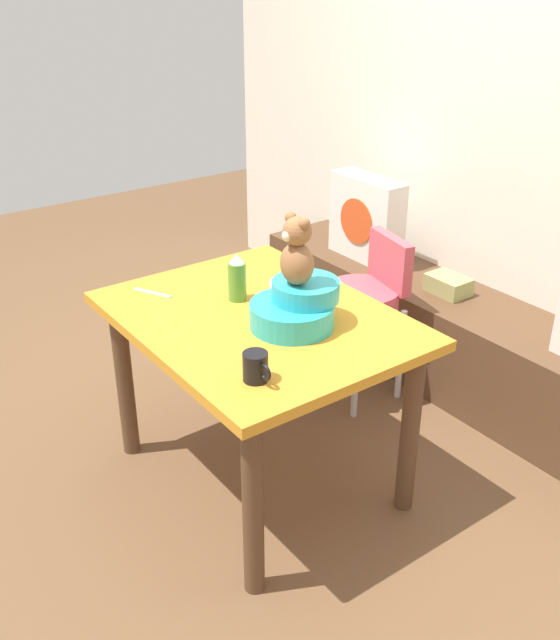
# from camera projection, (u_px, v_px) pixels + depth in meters

# --- Properties ---
(ground_plane) EXTENTS (8.00, 8.00, 0.00)m
(ground_plane) POSITION_uv_depth(u_px,v_px,m) (260.00, 476.00, 2.99)
(ground_plane) COLOR brown
(back_wall) EXTENTS (4.40, 0.10, 2.60)m
(back_wall) POSITION_uv_depth(u_px,v_px,m) (532.00, 113.00, 3.16)
(back_wall) COLOR silver
(back_wall) RESTS_ON ground_plane
(window_bench) EXTENTS (2.60, 0.44, 0.46)m
(window_bench) POSITION_uv_depth(u_px,v_px,m) (462.00, 345.00, 3.51)
(window_bench) COLOR brown
(window_bench) RESTS_ON ground_plane
(pillow_floral_left) EXTENTS (0.44, 0.15, 0.44)m
(pillow_floral_left) POSITION_uv_depth(u_px,v_px,m) (367.00, 219.00, 3.80)
(pillow_floral_left) COLOR white
(pillow_floral_left) RESTS_ON window_bench
(book_stack) EXTENTS (0.20, 0.14, 0.09)m
(book_stack) POSITION_uv_depth(u_px,v_px,m) (448.00, 285.00, 3.48)
(book_stack) COLOR #9CA460
(book_stack) RESTS_ON window_bench
(dining_table) EXTENTS (1.12, 0.88, 0.74)m
(dining_table) POSITION_uv_depth(u_px,v_px,m) (258.00, 343.00, 2.70)
(dining_table) COLOR orange
(dining_table) RESTS_ON ground_plane
(highchair) EXTENTS (0.39, 0.50, 0.79)m
(highchair) POSITION_uv_depth(u_px,v_px,m) (364.00, 296.00, 3.32)
(highchair) COLOR #D84C59
(highchair) RESTS_ON ground_plane
(infant_seat_teal) EXTENTS (0.30, 0.33, 0.16)m
(infant_seat_teal) POSITION_uv_depth(u_px,v_px,m) (296.00, 307.00, 2.55)
(infant_seat_teal) COLOR #28A8B7
(infant_seat_teal) RESTS_ON dining_table
(teddy_bear) EXTENTS (0.13, 0.12, 0.25)m
(teddy_bear) POSITION_uv_depth(u_px,v_px,m) (297.00, 252.00, 2.46)
(teddy_bear) COLOR #94613B
(teddy_bear) RESTS_ON infant_seat_teal
(ketchup_bottle) EXTENTS (0.07, 0.07, 0.18)m
(ketchup_bottle) POSITION_uv_depth(u_px,v_px,m) (237.00, 278.00, 2.73)
(ketchup_bottle) COLOR #4C8C33
(ketchup_bottle) RESTS_ON dining_table
(coffee_mug) EXTENTS (0.12, 0.08, 0.09)m
(coffee_mug) POSITION_uv_depth(u_px,v_px,m) (256.00, 367.00, 2.23)
(coffee_mug) COLOR black
(coffee_mug) RESTS_ON dining_table
(dinner_plate_near) EXTENTS (0.20, 0.20, 0.01)m
(dinner_plate_near) POSITION_uv_depth(u_px,v_px,m) (294.00, 284.00, 2.89)
(dinner_plate_near) COLOR white
(dinner_plate_near) RESTS_ON dining_table
(table_fork) EXTENTS (0.16, 0.09, 0.01)m
(table_fork) POSITION_uv_depth(u_px,v_px,m) (152.00, 293.00, 2.82)
(table_fork) COLOR silver
(table_fork) RESTS_ON dining_table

